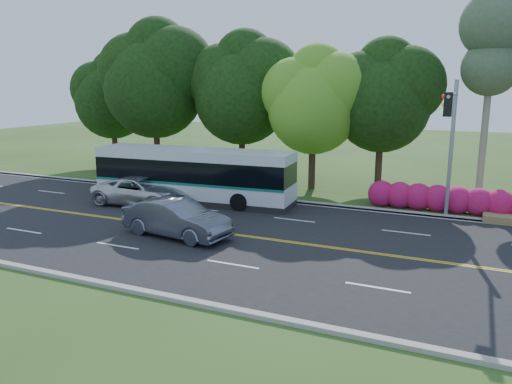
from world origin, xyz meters
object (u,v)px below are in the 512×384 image
at_px(transit_bus, 194,176).
at_px(sedan, 177,218).
at_px(traffic_signal, 451,130).
at_px(suv, 141,191).

xyz_separation_m(transit_bus, sedan, (2.86, -6.28, -0.68)).
relative_size(transit_bus, sedan, 2.31).
xyz_separation_m(traffic_signal, suv, (-16.08, -2.35, -3.87)).
xyz_separation_m(traffic_signal, sedan, (-10.91, -6.70, -3.80)).
relative_size(traffic_signal, suv, 1.24).
bearing_deg(sedan, traffic_signal, -50.32).
relative_size(sedan, suv, 0.91).
xyz_separation_m(sedan, suv, (-5.17, 4.35, -0.07)).
bearing_deg(transit_bus, sedan, -69.27).
distance_m(traffic_signal, transit_bus, 14.13).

